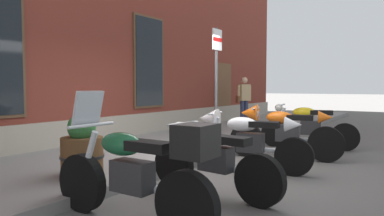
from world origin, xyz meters
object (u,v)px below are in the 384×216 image
parking_sign (216,70)px  barrel_planter (82,150)px  motorcycle_grey_naked (212,160)px  pedestrian_tan_coat (244,98)px  motorcycle_green_touring (137,171)px  motorcycle_yellow_naked (307,127)px  motorcycle_orange_sport (281,130)px  motorcycle_white_sport (243,137)px

parking_sign → barrel_planter: (-3.29, 0.32, -1.25)m
motorcycle_grey_naked → pedestrian_tan_coat: size_ratio=1.24×
motorcycle_green_touring → motorcycle_grey_naked: bearing=-4.6°
motorcycle_yellow_naked → pedestrian_tan_coat: 4.31m
motorcycle_grey_naked → motorcycle_orange_sport: (2.82, 0.10, 0.10)m
pedestrian_tan_coat → barrel_planter: pedestrian_tan_coat is taller
barrel_planter → motorcycle_yellow_naked: bearing=-20.1°
motorcycle_grey_naked → pedestrian_tan_coat: bearing=22.6°
pedestrian_tan_coat → barrel_planter: size_ratio=1.80×
motorcycle_white_sport → pedestrian_tan_coat: pedestrian_tan_coat is taller
motorcycle_orange_sport → parking_sign: (-0.14, 1.38, 1.19)m
motorcycle_grey_naked → pedestrian_tan_coat: (7.32, 3.04, 0.57)m
motorcycle_grey_naked → motorcycle_yellow_naked: size_ratio=0.93×
motorcycle_green_touring → parking_sign: size_ratio=0.83×
motorcycle_green_touring → motorcycle_orange_sport: 4.13m
motorcycle_orange_sport → motorcycle_yellow_naked: size_ratio=1.01×
motorcycle_white_sport → barrel_planter: 2.60m
motorcycle_green_touring → parking_sign: bearing=19.0°
pedestrian_tan_coat → motorcycle_yellow_naked: bearing=-134.8°
motorcycle_green_touring → barrel_planter: size_ratio=2.35×
motorcycle_orange_sport → barrel_planter: 3.83m
motorcycle_white_sport → pedestrian_tan_coat: size_ratio=1.33×
motorcycle_orange_sport → barrel_planter: size_ratio=2.44×
motorcycle_white_sport → motorcycle_grey_naked: bearing=-169.1°
motorcycle_yellow_naked → parking_sign: bearing=137.9°
motorcycle_orange_sport → barrel_planter: (-3.43, 1.70, -0.06)m
motorcycle_green_touring → pedestrian_tan_coat: (8.63, 2.94, 0.47)m
motorcycle_grey_naked → pedestrian_tan_coat: pedestrian_tan_coat is taller
parking_sign → motorcycle_green_touring: bearing=-161.0°
barrel_planter → motorcycle_grey_naked: bearing=-71.4°
motorcycle_green_touring → motorcycle_white_sport: motorcycle_green_touring is taller
motorcycle_white_sport → parking_sign: (1.18, 1.19, 1.20)m
motorcycle_grey_naked → motorcycle_orange_sport: 2.83m
motorcycle_white_sport → parking_sign: size_ratio=0.85×
motorcycle_yellow_naked → parking_sign: 2.54m
motorcycle_green_touring → barrel_planter: bearing=67.5°
pedestrian_tan_coat → barrel_planter: bearing=-171.1°
pedestrian_tan_coat → motorcycle_grey_naked: bearing=-157.4°
motorcycle_yellow_naked → pedestrian_tan_coat: bearing=45.2°
motorcycle_grey_naked → motorcycle_yellow_naked: motorcycle_yellow_naked is taller
pedestrian_tan_coat → parking_sign: (-4.64, -1.56, 0.73)m
motorcycle_grey_naked → parking_sign: (2.68, 1.48, 1.30)m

